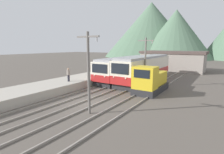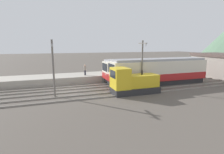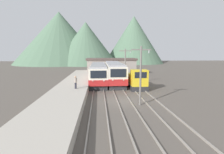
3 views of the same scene
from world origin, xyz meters
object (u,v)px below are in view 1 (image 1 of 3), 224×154
at_px(shunting_locomotive, 150,81).
at_px(commuter_train_left, 127,69).
at_px(commuter_train_center, 145,69).
at_px(catenary_mast_mid, 145,60).
at_px(person_on_platform, 68,74).
at_px(catenary_mast_near, 89,70).

bearing_deg(shunting_locomotive, commuter_train_left, 137.30).
distance_m(commuter_train_left, shunting_locomotive, 7.90).
distance_m(commuter_train_left, commuter_train_center, 2.81).
xyz_separation_m(commuter_train_left, catenary_mast_mid, (4.31, -3.39, 1.74)).
bearing_deg(commuter_train_center, shunting_locomotive, -61.38).
height_order(commuter_train_center, person_on_platform, commuter_train_center).
height_order(catenary_mast_mid, person_on_platform, catenary_mast_mid).
height_order(catenary_mast_near, catenary_mast_mid, same).
distance_m(catenary_mast_near, person_on_platform, 8.69).
relative_size(shunting_locomotive, person_on_platform, 3.42).
bearing_deg(commuter_train_center, catenary_mast_near, -83.86).
xyz_separation_m(commuter_train_left, catenary_mast_near, (4.31, -13.89, 1.74)).
bearing_deg(commuter_train_left, person_on_platform, -107.29).
distance_m(commuter_train_center, catenary_mast_mid, 4.18).
bearing_deg(shunting_locomotive, catenary_mast_near, -99.91).
xyz_separation_m(commuter_train_center, catenary_mast_near, (1.51, -14.03, 1.64)).
distance_m(shunting_locomotive, catenary_mast_near, 8.92).
xyz_separation_m(catenary_mast_near, person_on_platform, (-7.19, 4.63, -1.56)).
height_order(commuter_train_left, commuter_train_center, commuter_train_center).
xyz_separation_m(commuter_train_center, shunting_locomotive, (3.00, -5.50, -0.48)).
height_order(shunting_locomotive, catenary_mast_near, catenary_mast_near).
distance_m(shunting_locomotive, catenary_mast_mid, 3.25).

